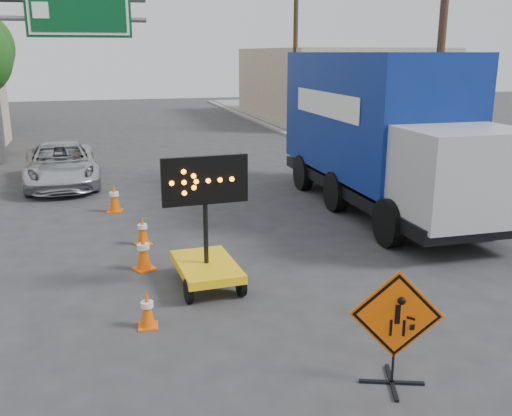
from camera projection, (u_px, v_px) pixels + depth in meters
name	position (u px, v px, depth m)	size (l,w,h in m)	color
ground	(316.00, 376.00, 7.92)	(100.00, 100.00, 0.00)	#2D2D30
curb_right	(347.00, 159.00, 23.70)	(0.40, 60.00, 0.12)	gray
sidewalk_right	(396.00, 156.00, 24.28)	(4.00, 60.00, 0.15)	gray
building_right_far	(335.00, 84.00, 38.54)	(10.00, 14.00, 4.60)	beige
highway_gantry	(45.00, 33.00, 22.13)	(6.18, 0.38, 6.90)	slate
utility_pole_near	(441.00, 41.00, 18.03)	(1.80, 0.26, 9.00)	#3F2A1B
utility_pole_far	(295.00, 46.00, 31.05)	(1.80, 0.26, 9.00)	#3F2A1B
construction_sign	(396.00, 326.00, 7.50)	(1.17, 0.84, 1.64)	black
arrow_board	(206.00, 258.00, 10.81)	(1.61, 1.84, 2.54)	yellow
pickup_truck	(61.00, 164.00, 19.17)	(2.32, 5.02, 1.40)	silver
box_truck	(381.00, 140.00, 15.94)	(2.98, 9.16, 4.35)	black
cone_a	(147.00, 309.00, 9.25)	(0.35, 0.35, 0.63)	#ED5705
cone_b	(143.00, 251.00, 11.71)	(0.53, 0.53, 0.78)	#ED5705
cone_c	(143.00, 230.00, 13.24)	(0.46, 0.46, 0.70)	#ED5705
cone_d	(114.00, 198.00, 15.98)	(0.51, 0.51, 0.81)	#ED5705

